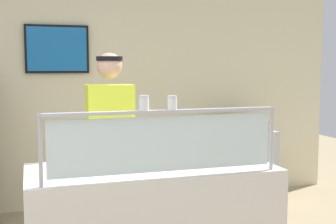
# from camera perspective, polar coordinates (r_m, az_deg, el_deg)

# --- Properties ---
(shop_rear_unit) EXTENTS (6.11, 0.13, 2.70)m
(shop_rear_unit) POSITION_cam_1_polar(r_m,az_deg,el_deg) (5.35, -8.83, 2.60)
(shop_rear_unit) COLOR beige
(shop_rear_unit) RESTS_ON ground
(sneeze_guard) EXTENTS (1.53, 0.06, 0.43)m
(sneeze_guard) POSITION_cam_1_polar(r_m,az_deg,el_deg) (2.79, -0.35, -2.92)
(sneeze_guard) COLOR #B2B5BC
(sneeze_guard) RESTS_ON serving_counter
(pizza_tray) EXTENTS (0.41, 0.41, 0.04)m
(pizza_tray) POSITION_cam_1_polar(r_m,az_deg,el_deg) (3.19, -3.98, -6.49)
(pizza_tray) COLOR #9EA0A8
(pizza_tray) RESTS_ON serving_counter
(pizza_server) EXTENTS (0.10, 0.29, 0.01)m
(pizza_server) POSITION_cam_1_polar(r_m,az_deg,el_deg) (3.17, -3.81, -6.17)
(pizza_server) COLOR #ADAFB7
(pizza_server) RESTS_ON pizza_tray
(parmesan_shaker) EXTENTS (0.06, 0.06, 0.09)m
(parmesan_shaker) POSITION_cam_1_polar(r_m,az_deg,el_deg) (2.73, -3.08, 1.04)
(parmesan_shaker) COLOR white
(parmesan_shaker) RESTS_ON sneeze_guard
(pepper_flake_shaker) EXTENTS (0.06, 0.06, 0.09)m
(pepper_flake_shaker) POSITION_cam_1_polar(r_m,az_deg,el_deg) (2.78, 0.55, 1.08)
(pepper_flake_shaker) COLOR white
(pepper_flake_shaker) RESTS_ON sneeze_guard
(worker_figure) EXTENTS (0.41, 0.50, 1.76)m
(worker_figure) POSITION_cam_1_polar(r_m,az_deg,el_deg) (3.74, -7.28, -4.11)
(worker_figure) COLOR #23232D
(worker_figure) RESTS_ON ground
(prep_shelf) EXTENTS (0.70, 0.55, 0.89)m
(prep_shelf) POSITION_cam_1_polar(r_m,az_deg,el_deg) (5.51, 9.37, -6.90)
(prep_shelf) COLOR #B7BABF
(prep_shelf) RESTS_ON ground
(pizza_box_stack) EXTENTS (0.49, 0.48, 0.13)m
(pizza_box_stack) POSITION_cam_1_polar(r_m,az_deg,el_deg) (5.42, 9.46, -1.60)
(pizza_box_stack) COLOR tan
(pizza_box_stack) RESTS_ON prep_shelf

